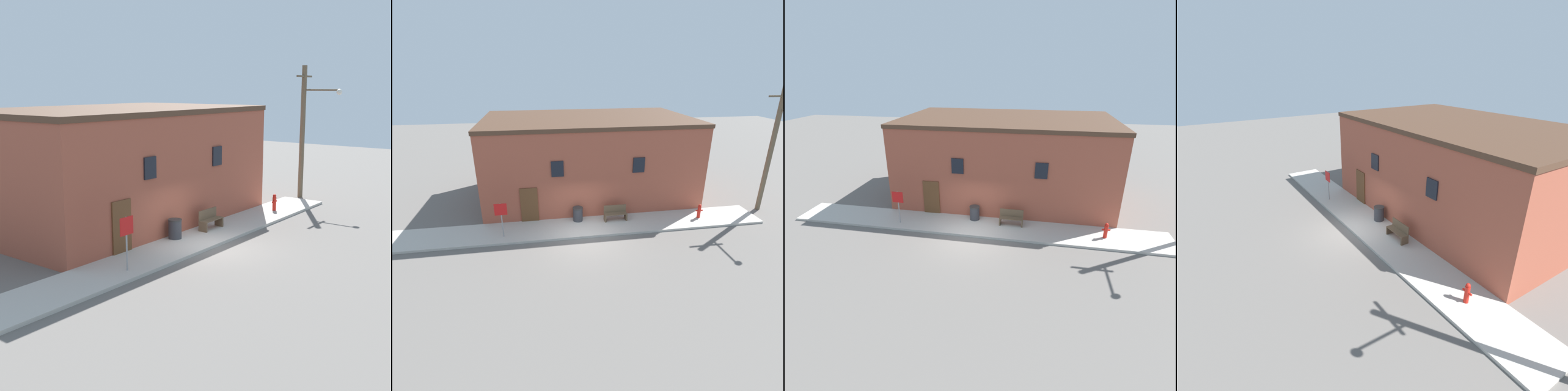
{
  "view_description": "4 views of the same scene",
  "coord_description": "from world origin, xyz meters",
  "views": [
    {
      "loc": [
        -17.42,
        -12.12,
        6.48
      ],
      "look_at": [
        0.36,
        1.16,
        2.0
      ],
      "focal_mm": 50.0,
      "sensor_mm": 36.0,
      "label": 1
    },
    {
      "loc": [
        -2.15,
        -14.07,
        8.44
      ],
      "look_at": [
        0.36,
        1.16,
        2.0
      ],
      "focal_mm": 28.0,
      "sensor_mm": 36.0,
      "label": 2
    },
    {
      "loc": [
        3.24,
        -13.95,
        8.45
      ],
      "look_at": [
        0.36,
        1.16,
        2.0
      ],
      "focal_mm": 28.0,
      "sensor_mm": 36.0,
      "label": 3
    },
    {
      "loc": [
        12.83,
        -6.6,
        8.37
      ],
      "look_at": [
        0.36,
        1.16,
        2.0
      ],
      "focal_mm": 28.0,
      "sensor_mm": 36.0,
      "label": 4
    }
  ],
  "objects": [
    {
      "name": "stop_sign",
      "position": [
        -4.29,
        0.67,
        1.47
      ],
      "size": [
        0.64,
        0.06,
        1.93
      ],
      "color": "gray",
      "rests_on": "sidewalk"
    },
    {
      "name": "brick_building",
      "position": [
        1.19,
        6.44,
        2.74
      ],
      "size": [
        13.66,
        8.36,
        5.47
      ],
      "color": "#9E4C38",
      "rests_on": "ground"
    },
    {
      "name": "sidewalk",
      "position": [
        0.0,
        1.16,
        0.07
      ],
      "size": [
        21.3,
        2.33,
        0.13
      ],
      "color": "#BCB7AD",
      "rests_on": "ground"
    },
    {
      "name": "bench",
      "position": [
        2.07,
        1.63,
        0.56
      ],
      "size": [
        1.34,
        0.44,
        0.9
      ],
      "color": "brown",
      "rests_on": "sidewalk"
    },
    {
      "name": "trash_bin",
      "position": [
        -0.12,
        1.9,
        0.55
      ],
      "size": [
        0.59,
        0.59,
        0.84
      ],
      "color": "#333338",
      "rests_on": "sidewalk"
    },
    {
      "name": "fire_hydrant",
      "position": [
        7.11,
        1.1,
        0.56
      ],
      "size": [
        0.41,
        0.2,
        0.86
      ],
      "color": "red",
      "rests_on": "sidewalk"
    },
    {
      "name": "ground_plane",
      "position": [
        0.0,
        0.0,
        0.0
      ],
      "size": [
        80.0,
        80.0,
        0.0
      ],
      "primitive_type": "plane",
      "color": "#66605B"
    }
  ]
}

